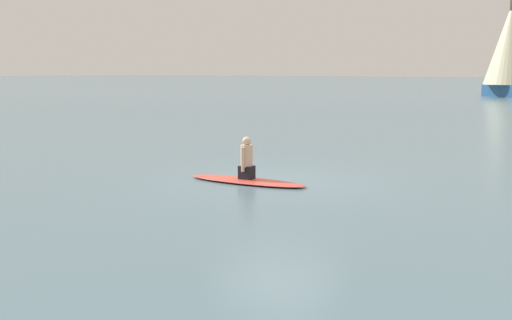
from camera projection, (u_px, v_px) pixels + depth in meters
The scene contains 4 objects.
ground_plane at pixel (278, 180), 13.61m from camera, with size 400.00×400.00×0.00m, color slate.
surfboard at pixel (247, 181), 13.34m from camera, with size 2.80×0.74×0.08m, color #D84C3F.
person_paddler at pixel (247, 160), 13.27m from camera, with size 0.40×0.31×0.91m.
sailboat_near_left at pixel (510, 47), 54.41m from camera, with size 6.05×6.05×9.30m.
Camera 1 is at (-11.56, -6.81, 2.41)m, focal length 43.52 mm.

